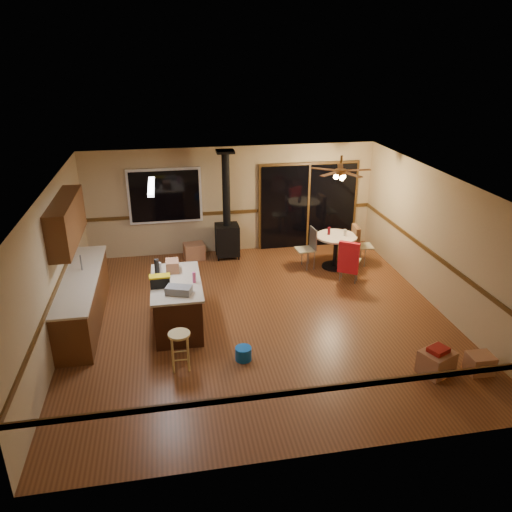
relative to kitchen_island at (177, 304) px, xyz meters
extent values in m
plane|color=brown|center=(1.50, 0.00, -0.45)|extent=(7.00, 7.00, 0.00)
plane|color=silver|center=(1.50, 0.00, 2.15)|extent=(7.00, 7.00, 0.00)
plane|color=tan|center=(1.50, 3.50, 0.85)|extent=(7.00, 0.00, 7.00)
plane|color=tan|center=(1.50, -3.50, 0.85)|extent=(7.00, 0.00, 7.00)
plane|color=tan|center=(-2.00, 0.00, 0.85)|extent=(0.00, 7.00, 7.00)
plane|color=tan|center=(5.00, 0.00, 0.85)|extent=(0.00, 7.00, 7.00)
cube|color=black|center=(-0.10, 3.45, 1.05)|extent=(1.72, 0.10, 1.32)
cube|color=black|center=(3.40, 3.45, 0.60)|extent=(2.52, 0.10, 2.10)
cube|color=#583016|center=(-1.70, 0.50, -0.02)|extent=(0.60, 3.00, 0.86)
cube|color=#C4B398|center=(-1.70, 0.50, 0.43)|extent=(0.64, 3.04, 0.04)
cube|color=#583016|center=(-1.83, 0.70, 1.45)|extent=(0.35, 2.00, 0.80)
cube|color=#33180C|center=(0.00, 0.00, -0.02)|extent=(0.80, 1.60, 0.86)
cube|color=#C4B398|center=(0.00, 0.00, 0.43)|extent=(0.88, 1.68, 0.04)
cube|color=black|center=(1.30, 3.05, 0.00)|extent=(0.55, 0.50, 0.75)
cylinder|color=black|center=(1.30, 3.05, 1.26)|extent=(0.18, 0.18, 1.77)
cylinder|color=brown|center=(3.67, 2.02, 1.80)|extent=(0.24, 0.24, 0.10)
cylinder|color=brown|center=(3.67, 2.02, 2.07)|extent=(0.05, 0.05, 0.16)
sphere|color=#FFD88C|center=(3.67, 2.02, 1.68)|extent=(0.16, 0.16, 0.16)
cube|color=white|center=(-0.30, 0.30, 2.11)|extent=(0.10, 1.20, 0.04)
cube|color=slate|center=(0.04, -0.49, 0.51)|extent=(0.48, 0.36, 0.13)
cube|color=black|center=(-0.27, -0.17, 0.54)|extent=(0.34, 0.19, 0.19)
cube|color=gold|center=(-0.27, -0.17, 0.65)|extent=(0.37, 0.20, 0.03)
cube|color=#9E6746|center=(-0.04, 0.45, 0.55)|extent=(0.24, 0.32, 0.21)
cylinder|color=black|center=(-0.32, 0.34, 0.60)|extent=(0.12, 0.12, 0.31)
cylinder|color=#D84C8C|center=(0.32, -0.11, 0.55)|extent=(0.06, 0.06, 0.20)
cylinder|color=white|center=(-0.27, 0.44, 0.55)|extent=(0.07, 0.07, 0.20)
cylinder|color=tan|center=(-0.01, -1.32, -0.14)|extent=(0.44, 0.44, 0.63)
cylinder|color=blue|center=(1.00, -1.28, -0.34)|extent=(0.30, 0.30, 0.22)
cylinder|color=black|center=(3.67, 2.02, -0.43)|extent=(0.59, 0.59, 0.04)
cylinder|color=black|center=(3.67, 2.02, -0.06)|extent=(0.10, 0.10, 0.70)
cylinder|color=#C4B398|center=(3.67, 2.02, 0.31)|extent=(0.94, 0.94, 0.04)
cylinder|color=#590C14|center=(3.52, 2.12, 0.41)|extent=(0.09, 0.09, 0.17)
cylinder|color=beige|center=(3.85, 1.97, 0.40)|extent=(0.09, 0.09, 0.15)
cube|color=tan|center=(2.97, 2.12, 0.00)|extent=(0.44, 0.44, 0.03)
cube|color=slate|center=(3.16, 2.13, 0.25)|extent=(0.07, 0.40, 0.50)
cube|color=tan|center=(3.77, 1.32, 0.00)|extent=(0.56, 0.56, 0.03)
cube|color=slate|center=(3.67, 1.16, 0.25)|extent=(0.35, 0.25, 0.50)
cube|color=red|center=(3.65, 1.14, 0.15)|extent=(0.42, 0.33, 0.70)
cube|color=tan|center=(4.37, 2.07, 0.00)|extent=(0.44, 0.44, 0.03)
cube|color=slate|center=(4.18, 2.09, 0.25)|extent=(0.07, 0.40, 0.50)
cube|color=#51351F|center=(4.16, 2.09, 0.15)|extent=(0.14, 0.45, 0.70)
cube|color=#9E6746|center=(0.50, 3.10, -0.26)|extent=(0.53, 0.44, 0.38)
cube|color=#9E6746|center=(3.92, -2.16, -0.27)|extent=(0.61, 0.57, 0.37)
cube|color=#9E6746|center=(4.60, -2.28, -0.30)|extent=(0.39, 0.33, 0.31)
cube|color=maroon|center=(3.92, -2.16, -0.04)|extent=(0.36, 0.34, 0.08)
camera|label=1|loc=(-0.03, -8.09, 4.28)|focal=35.00mm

